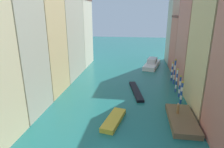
# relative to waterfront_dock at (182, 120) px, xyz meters

# --- Properties ---
(ground_plane) EXTENTS (154.00, 154.00, 0.00)m
(ground_plane) POSITION_rel_waterfront_dock_xyz_m (-8.84, 16.12, -0.36)
(ground_plane) COLOR #1E6B66
(building_left_1) EXTENTS (8.15, 7.29, 22.21)m
(building_left_1) POSITION_rel_waterfront_dock_xyz_m (-23.68, -0.11, 10.75)
(building_left_1) COLOR #BCB299
(building_left_1) RESTS_ON ground
(building_left_2) EXTENTS (8.15, 7.96, 18.67)m
(building_left_2) POSITION_rel_waterfront_dock_xyz_m (-23.68, 7.59, 8.98)
(building_left_2) COLOR #DBB77A
(building_left_2) RESTS_ON ground
(building_left_3) EXTENTS (8.15, 11.76, 17.47)m
(building_left_3) POSITION_rel_waterfront_dock_xyz_m (-23.68, 17.49, 8.38)
(building_left_3) COLOR #BCB299
(building_left_3) RESTS_ON ground
(building_left_4) EXTENTS (8.15, 9.16, 17.41)m
(building_left_4) POSITION_rel_waterfront_dock_xyz_m (-23.68, 27.95, 8.35)
(building_left_4) COLOR beige
(building_left_4) RESTS_ON ground
(building_right_2) EXTENTS (8.15, 10.29, 18.88)m
(building_right_2) POSITION_rel_waterfront_dock_xyz_m (6.00, 15.59, 9.08)
(building_right_2) COLOR #C6705B
(building_right_2) RESTS_ON ground
(building_right_3) EXTENTS (8.15, 8.97, 13.30)m
(building_right_3) POSITION_rel_waterfront_dock_xyz_m (6.00, 25.19, 6.29)
(building_right_3) COLOR #C6705B
(building_right_3) RESTS_ON ground
(building_right_4) EXTENTS (8.15, 8.15, 20.85)m
(building_right_4) POSITION_rel_waterfront_dock_xyz_m (6.00, 33.79, 10.07)
(building_right_4) COLOR #BCB299
(building_right_4) RESTS_ON ground
(waterfront_dock) EXTENTS (3.40, 7.84, 0.73)m
(waterfront_dock) POSITION_rel_waterfront_dock_xyz_m (0.00, 0.00, 0.00)
(waterfront_dock) COLOR brown
(waterfront_dock) RESTS_ON ground
(person_on_dock) EXTENTS (0.36, 0.36, 1.53)m
(person_on_dock) POSITION_rel_waterfront_dock_xyz_m (-0.46, 1.08, 1.07)
(person_on_dock) COLOR olive
(person_on_dock) RESTS_ON waterfront_dock
(mooring_pole_0) EXTENTS (0.37, 0.37, 3.82)m
(mooring_pole_0) POSITION_rel_waterfront_dock_xyz_m (0.93, 5.92, 1.60)
(mooring_pole_0) COLOR #1E479E
(mooring_pole_0) RESTS_ON ground
(mooring_pole_1) EXTENTS (0.33, 0.33, 3.96)m
(mooring_pole_1) POSITION_rel_waterfront_dock_xyz_m (1.11, 8.41, 1.67)
(mooring_pole_1) COLOR #1E479E
(mooring_pole_1) RESTS_ON ground
(mooring_pole_2) EXTENTS (0.32, 0.32, 4.54)m
(mooring_pole_2) POSITION_rel_waterfront_dock_xyz_m (0.93, 10.64, 1.96)
(mooring_pole_2) COLOR #1E479E
(mooring_pole_2) RESTS_ON ground
(mooring_pole_3) EXTENTS (0.33, 0.33, 5.24)m
(mooring_pole_3) POSITION_rel_waterfront_dock_xyz_m (1.25, 15.02, 2.31)
(mooring_pole_3) COLOR #1E479E
(mooring_pole_3) RESTS_ON ground
(mooring_pole_4) EXTENTS (0.39, 0.39, 4.16)m
(mooring_pole_4) POSITION_rel_waterfront_dock_xyz_m (1.13, 17.05, 1.77)
(mooring_pole_4) COLOR #1E479E
(mooring_pole_4) RESTS_ON ground
(vaporetto_white) EXTENTS (5.31, 10.56, 2.32)m
(vaporetto_white) POSITION_rel_waterfront_dock_xyz_m (-2.41, 28.00, 0.44)
(vaporetto_white) COLOR white
(vaporetto_white) RESTS_ON ground
(gondola_black) EXTENTS (2.93, 9.07, 0.44)m
(gondola_black) POSITION_rel_waterfront_dock_xyz_m (-6.33, 9.57, -0.14)
(gondola_black) COLOR black
(gondola_black) RESTS_ON ground
(motorboat_0) EXTENTS (2.88, 6.08, 0.63)m
(motorboat_0) POSITION_rel_waterfront_dock_xyz_m (-9.09, -1.22, -0.05)
(motorboat_0) COLOR gold
(motorboat_0) RESTS_ON ground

